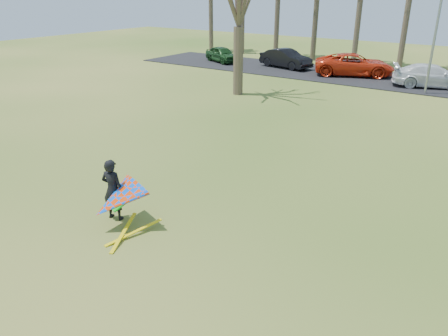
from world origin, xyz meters
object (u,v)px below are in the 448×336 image
Objects in this scene: streetlight at (440,22)px; car_3 at (433,76)px; car_0 at (222,54)px; car_1 at (286,58)px; car_2 at (354,65)px; kite_flyer at (117,198)px.

streetlight reaches higher than car_3.
car_1 is at bearing -60.65° from car_0.
car_2 is 2.50× the size of kite_flyer.
car_0 is 0.68× the size of car_2.
car_3 is (5.91, -1.10, -0.07)m from car_2.
car_2 is (12.21, 0.48, 0.14)m from car_0.
car_1 is 27.90m from kite_flyer.
car_2 reaches higher than car_3.
car_3 is at bearing -67.87° from car_0.
car_1 reaches higher than car_3.
streetlight is at bearing 80.88° from kite_flyer.
car_1 is 0.90× the size of car_3.
car_2 is 1.14× the size of car_3.
car_2 is at bearing 59.83° from car_3.
car_1 is 5.99m from car_2.
car_0 is 29.86m from kite_flyer.
car_0 is at bearing 68.43° from car_3.
streetlight reaches higher than kite_flyer.
car_0 is at bearing 171.11° from streetlight.
car_2 is (5.99, -0.09, 0.06)m from car_1.
car_3 is at bearing 82.22° from kite_flyer.
car_0 is at bearing 107.99° from car_1.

